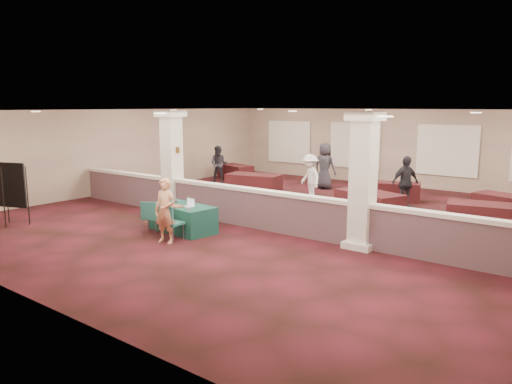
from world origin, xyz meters
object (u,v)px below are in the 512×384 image
Objects in this scene: conf_chair_main at (170,220)px; attendee_d at (325,166)px; conf_chair_side at (150,215)px; far_table_back_right at (506,207)px; woman at (165,211)px; far_table_front_left at (254,185)px; far_table_front_center at (369,205)px; far_table_back_center at (396,192)px; near_table at (183,218)px; attendee_c at (405,183)px; attendee_a at (219,164)px; far_table_front_right at (487,219)px; attendee_b at (310,177)px; far_table_back_left at (236,172)px; easel_board at (10,186)px.

attendee_d is (-1.03, 9.32, 0.39)m from conf_chair_main.
conf_chair_side reaches higher than far_table_back_right.
woman reaches higher than far_table_front_left.
far_table_front_center is 1.25× the size of far_table_back_center.
near_table is 1.07× the size of attendee_c.
woman is 9.75m from attendee_a.
conf_chair_main reaches higher than far_table_front_right.
woman is at bearing -83.92° from attendee_a.
woman is at bearing -104.80° from far_table_back_center.
attendee_a reaches higher than far_table_front_center.
far_table_front_center is at bearing 2.33° from attendee_b.
woman is at bearing 94.93° from attendee_d.
woman reaches higher than far_table_front_right.
far_table_back_right is at bearing -28.45° from attendee_a.
woman is 0.93× the size of attendee_c.
far_table_front_center is (2.79, 5.38, -0.13)m from conf_chair_main.
far_table_front_right is at bearing -5.00° from far_table_front_left.
far_table_front_right reaches higher than near_table.
far_table_back_center is at bearing 167.20° from attendee_d.
far_table_back_left is at bearing -174.11° from attendee_b.
near_table is at bearing 31.02° from conf_chair_side.
attendee_c reaches higher than conf_chair_main.
far_table_front_right is at bearing 151.23° from attendee_d.
far_table_front_left is 5.25m from far_table_front_center.
attendee_b reaches higher than near_table.
far_table_front_center is 8.69m from attendee_a.
attendee_d reaches higher than woman.
far_table_back_right is (3.24, 2.50, -0.05)m from far_table_front_center.
conf_chair_main reaches higher than far_table_back_right.
easel_board is 11.53m from attendee_d.
far_table_back_center is at bearing 64.75° from attendee_b.
far_table_front_right is 1.23× the size of far_table_back_center.
easel_board reaches higher than conf_chair_side.
easel_board is 10.60m from far_table_back_left.
attendee_d is (1.34, 2.95, 0.52)m from far_table_front_left.
near_table is at bearing -126.44° from far_table_front_center.
far_table_back_right is at bearing 21.69° from easel_board.
woman is 8.16m from attendee_c.
far_table_front_left is 1.23× the size of attendee_a.
far_table_front_center reaches higher than far_table_front_right.
easel_board is 0.90× the size of far_table_front_right.
conf_chair_main is at bearing 95.06° from attendee_d.
near_table is 2.12× the size of conf_chair_side.
far_table_back_right is at bearing 167.21° from attendee_d.
far_table_back_left is 0.95× the size of far_table_back_right.
attendee_d is at bearing 137.18° from attendee_b.
far_table_front_left is at bearing 115.09° from near_table.
conf_chair_side is 10.40m from far_table_back_right.
far_table_back_left is 1.16m from attendee_a.
far_table_back_right is (3.72, -0.76, 0.03)m from far_table_back_center.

